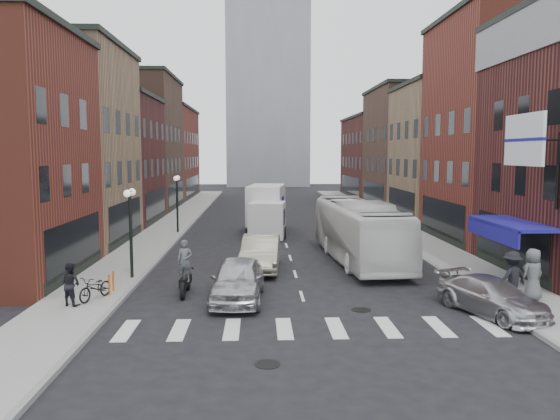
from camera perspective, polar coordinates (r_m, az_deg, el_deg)
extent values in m
plane|color=black|center=(21.09, 2.53, -9.69)|extent=(160.00, 160.00, 0.00)
cube|color=gray|center=(43.14, -11.31, -1.62)|extent=(3.00, 74.00, 0.15)
cube|color=gray|center=(43.82, 11.23, -1.50)|extent=(3.00, 74.00, 0.15)
cube|color=gray|center=(42.94, -9.33, -1.72)|extent=(0.20, 74.00, 0.16)
cube|color=gray|center=(43.50, 9.30, -1.62)|extent=(0.20, 74.00, 0.16)
cube|color=silver|center=(18.23, 3.34, -12.23)|extent=(12.00, 2.20, 0.01)
cube|color=black|center=(26.40, -20.60, -3.33)|extent=(0.08, 7.20, 2.20)
cube|color=#906D4F|center=(36.72, -23.62, 5.96)|extent=(10.00, 10.00, 12.00)
cube|color=black|center=(35.46, -15.80, -0.88)|extent=(0.08, 8.00, 2.20)
cube|color=black|center=(37.28, -24.03, 15.45)|extent=(10.30, 10.20, 0.30)
cube|color=#431818|center=(46.18, -19.06, 4.80)|extent=(10.00, 10.00, 10.00)
cube|color=black|center=(45.19, -12.86, 0.64)|extent=(0.08, 8.00, 2.20)
cube|color=black|center=(46.39, -19.29, 11.16)|extent=(10.30, 10.20, 0.30)
cube|color=#4E3227|center=(56.81, -15.91, 6.57)|extent=(10.00, 12.00, 13.00)
cube|color=black|center=(56.00, -10.81, 1.69)|extent=(0.08, 9.60, 2.20)
cube|color=black|center=(57.29, -16.11, 13.23)|extent=(10.30, 12.20, 0.30)
cube|color=maroon|center=(70.49, -13.22, 5.67)|extent=(10.00, 16.00, 11.00)
cube|color=black|center=(69.85, -9.12, 2.55)|extent=(0.08, 12.80, 2.20)
cube|color=black|center=(70.70, -13.33, 10.25)|extent=(10.30, 16.20, 0.30)
cube|color=black|center=(27.69, 22.88, -3.00)|extent=(0.08, 7.20, 2.20)
cube|color=maroon|center=(38.12, 23.95, 7.44)|extent=(10.00, 10.00, 14.00)
cube|color=black|center=(36.42, 16.54, -0.72)|extent=(0.08, 8.00, 2.20)
cube|color=black|center=(39.03, 24.41, 17.98)|extent=(10.30, 10.20, 0.30)
cube|color=#906D4F|center=(47.29, 18.51, 5.44)|extent=(10.00, 10.00, 11.00)
cube|color=black|center=(45.95, 12.53, 0.73)|extent=(0.08, 8.00, 2.20)
cube|color=black|center=(47.60, 18.74, 12.25)|extent=(10.30, 10.20, 0.30)
cube|color=#4E3227|center=(57.71, 14.64, 6.10)|extent=(10.00, 12.00, 12.00)
cube|color=black|center=(56.62, 9.69, 1.75)|extent=(0.08, 9.60, 2.20)
cube|color=black|center=(58.07, 14.80, 12.17)|extent=(10.30, 12.20, 0.30)
cube|color=#431818|center=(71.23, 11.33, 5.31)|extent=(10.00, 16.00, 10.00)
cube|color=black|center=(70.34, 7.33, 2.60)|extent=(0.08, 12.80, 2.20)
cube|color=black|center=(71.36, 11.42, 9.45)|extent=(10.30, 16.20, 0.30)
cube|color=navy|center=(25.36, 23.01, -1.28)|extent=(1.80, 5.00, 0.15)
cube|color=navy|center=(25.05, 21.22, -2.10)|extent=(0.10, 5.00, 0.70)
cylinder|color=black|center=(23.78, 27.04, 3.65)|extent=(0.12, 0.12, 3.00)
cylinder|color=black|center=(23.44, 25.68, 6.63)|extent=(1.40, 0.08, 0.08)
cube|color=silver|center=(23.13, 24.14, 6.71)|extent=(0.12, 3.00, 2.00)
cube|color=#9399A0|center=(100.13, -1.32, 17.10)|extent=(14.00, 14.00, 50.00)
cylinder|color=black|center=(25.16, -15.31, -2.68)|extent=(0.14, 0.14, 4.00)
cylinder|color=black|center=(24.94, -15.44, 1.87)|extent=(0.06, 0.90, 0.06)
sphere|color=white|center=(24.51, -15.67, 1.68)|extent=(0.32, 0.32, 0.32)
sphere|color=white|center=(25.39, -15.20, 1.83)|extent=(0.32, 0.32, 0.32)
cylinder|color=black|center=(38.83, -10.68, 0.42)|extent=(0.14, 0.14, 4.00)
cylinder|color=black|center=(38.69, -10.74, 3.37)|extent=(0.06, 0.90, 0.06)
sphere|color=white|center=(38.25, -10.84, 3.26)|extent=(0.32, 0.32, 0.32)
sphere|color=white|center=(39.13, -10.64, 3.33)|extent=(0.32, 0.32, 0.32)
cylinder|color=#D8590C|center=(22.62, -17.42, -7.44)|extent=(0.08, 0.08, 0.80)
cylinder|color=#D8590C|center=(23.19, -17.03, -7.11)|extent=(0.08, 0.08, 0.80)
cube|color=silver|center=(36.05, -1.35, -1.05)|extent=(2.57, 2.73, 2.37)
cube|color=black|center=(36.02, -1.35, -0.68)|extent=(2.46, 1.61, 1.04)
cube|color=silver|center=(39.55, -1.44, 0.61)|extent=(2.98, 5.19, 2.75)
cube|color=navy|center=(39.55, -1.44, 0.61)|extent=(2.63, 2.19, 1.14)
cube|color=black|center=(39.54, -1.43, -1.68)|extent=(2.86, 6.38, 0.33)
cylinder|color=black|center=(36.35, -3.07, -2.36)|extent=(0.27, 0.85, 0.85)
cylinder|color=black|center=(36.38, 0.37, -2.34)|extent=(0.27, 0.85, 0.85)
cylinder|color=black|center=(39.54, -3.01, -1.68)|extent=(0.27, 0.85, 0.85)
cylinder|color=black|center=(39.57, 0.15, -1.67)|extent=(0.27, 0.85, 0.85)
cylinder|color=black|center=(41.42, -2.97, -1.33)|extent=(0.27, 0.85, 0.85)
cylinder|color=black|center=(41.45, 0.04, -1.32)|extent=(0.27, 0.85, 0.85)
cylinder|color=black|center=(23.28, -9.59, -7.41)|extent=(0.14, 0.67, 0.67)
cylinder|color=black|center=(21.81, -10.10, -8.34)|extent=(0.14, 0.67, 0.67)
cube|color=black|center=(22.49, -9.85, -7.30)|extent=(0.38, 1.24, 0.36)
cube|color=black|center=(22.95, -9.69, -5.99)|extent=(0.56, 0.12, 0.06)
imported|color=#505357|center=(22.22, -9.92, -5.25)|extent=(0.65, 0.46, 1.68)
imported|color=silver|center=(29.03, 8.22, -2.18)|extent=(3.42, 11.68, 3.21)
imported|color=#B8B8BD|center=(21.30, -4.44, -7.27)|extent=(2.18, 4.90, 1.64)
imported|color=#BFB79A|center=(26.68, -2.03, -4.52)|extent=(2.11, 5.17, 1.67)
imported|color=#B7B6BB|center=(20.86, 21.27, -8.45)|extent=(3.28, 4.80, 1.29)
imported|color=black|center=(22.02, -18.72, -7.68)|extent=(1.24, 1.87, 0.93)
imported|color=black|center=(21.43, -21.07, -7.23)|extent=(0.88, 0.71, 1.59)
imported|color=black|center=(22.07, 23.07, -6.47)|extent=(1.39, 1.00, 1.94)
imported|color=#56595D|center=(22.75, 24.90, -6.13)|extent=(1.12, 0.92, 1.98)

